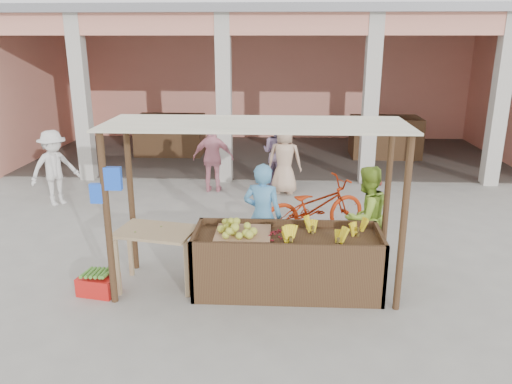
# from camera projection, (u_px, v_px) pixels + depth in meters

# --- Properties ---
(ground) EXTENTS (60.00, 60.00, 0.00)m
(ground) POSITION_uv_depth(u_px,v_px,m) (252.00, 289.00, 7.17)
(ground) COLOR gray
(ground) RESTS_ON ground
(market_building) EXTENTS (14.40, 6.40, 4.20)m
(market_building) POSITION_uv_depth(u_px,v_px,m) (271.00, 64.00, 14.88)
(market_building) COLOR #E18C76
(market_building) RESTS_ON ground
(fruit_stall) EXTENTS (2.60, 0.95, 0.80)m
(fruit_stall) POSITION_uv_depth(u_px,v_px,m) (287.00, 264.00, 7.02)
(fruit_stall) COLOR #46321C
(fruit_stall) RESTS_ON ground
(stall_awning) EXTENTS (4.09, 1.35, 2.39)m
(stall_awning) POSITION_uv_depth(u_px,v_px,m) (251.00, 153.00, 6.64)
(stall_awning) COLOR #46321C
(stall_awning) RESTS_ON ground
(banana_heap) EXTENTS (1.08, 0.59, 0.20)m
(banana_heap) POSITION_uv_depth(u_px,v_px,m) (323.00, 233.00, 6.83)
(banana_heap) COLOR #FFF220
(banana_heap) RESTS_ON fruit_stall
(melon_tray) EXTENTS (0.77, 0.66, 0.20)m
(melon_tray) POSITION_uv_depth(u_px,v_px,m) (243.00, 230.00, 6.93)
(melon_tray) COLOR #9D7151
(melon_tray) RESTS_ON fruit_stall
(berry_heap) EXTENTS (0.43, 0.35, 0.14)m
(berry_heap) POSITION_uv_depth(u_px,v_px,m) (279.00, 234.00, 6.86)
(berry_heap) COLOR maroon
(berry_heap) RESTS_ON fruit_stall
(side_table) EXTENTS (1.18, 0.90, 0.86)m
(side_table) POSITION_uv_depth(u_px,v_px,m) (156.00, 239.00, 7.06)
(side_table) COLOR tan
(side_table) RESTS_ON ground
(papaya_pile) EXTENTS (0.72, 0.41, 0.21)m
(papaya_pile) POSITION_uv_depth(u_px,v_px,m) (155.00, 223.00, 6.98)
(papaya_pile) COLOR #457F29
(papaya_pile) RESTS_ON side_table
(red_crate) EXTENTS (0.57, 0.46, 0.27)m
(red_crate) POSITION_uv_depth(u_px,v_px,m) (99.00, 285.00, 7.01)
(red_crate) COLOR red
(red_crate) RESTS_ON ground
(plantain_bundle) EXTENTS (0.42, 0.29, 0.08)m
(plantain_bundle) POSITION_uv_depth(u_px,v_px,m) (97.00, 273.00, 6.95)
(plantain_bundle) COLOR #508B32
(plantain_bundle) RESTS_ON red_crate
(produce_sacks) EXTENTS (0.76, 0.47, 0.57)m
(produce_sacks) POSITION_uv_depth(u_px,v_px,m) (374.00, 175.00, 12.05)
(produce_sacks) COLOR maroon
(produce_sacks) RESTS_ON ground
(vendor_blue) EXTENTS (0.76, 0.63, 1.78)m
(vendor_blue) POSITION_uv_depth(u_px,v_px,m) (263.00, 213.00, 7.63)
(vendor_blue) COLOR #549DD5
(vendor_blue) RESTS_ON ground
(vendor_green) EXTENTS (0.94, 0.85, 1.70)m
(vendor_green) POSITION_uv_depth(u_px,v_px,m) (366.00, 214.00, 7.68)
(vendor_green) COLOR #8EB732
(vendor_green) RESTS_ON ground
(motorcycle) EXTENTS (1.50, 2.19, 1.09)m
(motorcycle) POSITION_uv_depth(u_px,v_px,m) (314.00, 206.00, 9.02)
(motorcycle) COLOR #A8290A
(motorcycle) RESTS_ON ground
(shopper_a) EXTENTS (1.18, 1.19, 1.74)m
(shopper_a) POSITION_uv_depth(u_px,v_px,m) (54.00, 165.00, 10.56)
(shopper_a) COLOR silver
(shopper_a) RESTS_ON ground
(shopper_b) EXTENTS (1.01, 0.54, 1.71)m
(shopper_b) POSITION_uv_depth(u_px,v_px,m) (213.00, 156.00, 11.46)
(shopper_b) COLOR pink
(shopper_b) RESTS_ON ground
(shopper_c) EXTENTS (0.92, 0.67, 1.77)m
(shopper_c) POSITION_uv_depth(u_px,v_px,m) (285.00, 156.00, 11.33)
(shopper_c) COLOR tan
(shopper_c) RESTS_ON ground
(shopper_f) EXTENTS (1.00, 0.87, 1.78)m
(shopper_f) POSITION_uv_depth(u_px,v_px,m) (277.00, 150.00, 11.90)
(shopper_f) COLOR #9C81AB
(shopper_f) RESTS_ON ground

